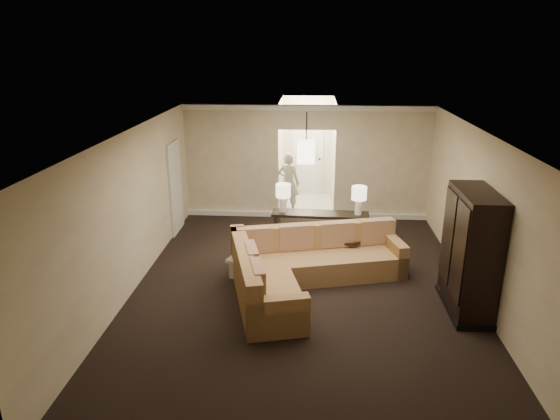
# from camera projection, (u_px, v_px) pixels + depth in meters

# --- Properties ---
(ground) EXTENTS (8.00, 8.00, 0.00)m
(ground) POSITION_uv_depth(u_px,v_px,m) (302.00, 291.00, 8.90)
(ground) COLOR black
(ground) RESTS_ON ground
(wall_back) EXTENTS (6.00, 0.04, 2.80)m
(wall_back) POSITION_uv_depth(u_px,v_px,m) (307.00, 162.00, 12.23)
(wall_back) COLOR beige
(wall_back) RESTS_ON ground
(wall_front) EXTENTS (6.00, 0.04, 2.80)m
(wall_front) POSITION_uv_depth(u_px,v_px,m) (294.00, 360.00, 4.67)
(wall_front) COLOR beige
(wall_front) RESTS_ON ground
(wall_left) EXTENTS (0.04, 8.00, 2.80)m
(wall_left) POSITION_uv_depth(u_px,v_px,m) (130.00, 213.00, 8.63)
(wall_left) COLOR beige
(wall_left) RESTS_ON ground
(wall_right) EXTENTS (0.04, 8.00, 2.80)m
(wall_right) POSITION_uv_depth(u_px,v_px,m) (484.00, 221.00, 8.26)
(wall_right) COLOR beige
(wall_right) RESTS_ON ground
(ceiling) EXTENTS (6.00, 8.00, 0.02)m
(ceiling) POSITION_uv_depth(u_px,v_px,m) (304.00, 135.00, 8.00)
(ceiling) COLOR white
(ceiling) RESTS_ON wall_back
(crown_molding) EXTENTS (6.00, 0.10, 0.12)m
(crown_molding) POSITION_uv_depth(u_px,v_px,m) (307.00, 108.00, 11.75)
(crown_molding) COLOR white
(crown_molding) RESTS_ON wall_back
(baseboard) EXTENTS (6.00, 0.10, 0.12)m
(baseboard) POSITION_uv_depth(u_px,v_px,m) (306.00, 215.00, 12.61)
(baseboard) COLOR white
(baseboard) RESTS_ON ground
(side_door) EXTENTS (0.05, 0.90, 2.10)m
(side_door) POSITION_uv_depth(u_px,v_px,m) (176.00, 188.00, 11.39)
(side_door) COLOR white
(side_door) RESTS_ON ground
(foyer) EXTENTS (1.44, 2.02, 2.80)m
(foyer) POSITION_uv_depth(u_px,v_px,m) (307.00, 155.00, 13.53)
(foyer) COLOR beige
(foyer) RESTS_ON ground
(sectional_sofa) EXTENTS (3.35, 3.15, 0.95)m
(sectional_sofa) POSITION_uv_depth(u_px,v_px,m) (303.00, 267.00, 8.94)
(sectional_sofa) COLOR brown
(sectional_sofa) RESTS_ON ground
(coffee_table) EXTENTS (1.24, 1.24, 0.41)m
(coffee_table) POSITION_uv_depth(u_px,v_px,m) (260.00, 264.00, 9.51)
(coffee_table) COLOR beige
(coffee_table) RESTS_ON ground
(console_table) EXTENTS (2.06, 0.57, 0.79)m
(console_table) POSITION_uv_depth(u_px,v_px,m) (320.00, 227.00, 10.62)
(console_table) COLOR black
(console_table) RESTS_ON ground
(armoire) EXTENTS (0.61, 1.42, 2.04)m
(armoire) POSITION_uv_depth(u_px,v_px,m) (470.00, 255.00, 7.99)
(armoire) COLOR black
(armoire) RESTS_ON ground
(drink_table) EXTENTS (0.44, 0.44, 0.54)m
(drink_table) POSITION_uv_depth(u_px,v_px,m) (350.00, 247.00, 9.78)
(drink_table) COLOR black
(drink_table) RESTS_ON ground
(table_lamp_left) EXTENTS (0.32, 0.32, 0.60)m
(table_lamp_left) POSITION_uv_depth(u_px,v_px,m) (283.00, 193.00, 10.47)
(table_lamp_left) COLOR white
(table_lamp_left) RESTS_ON console_table
(table_lamp_right) EXTENTS (0.32, 0.32, 0.60)m
(table_lamp_right) POSITION_uv_depth(u_px,v_px,m) (359.00, 196.00, 10.30)
(table_lamp_right) COLOR white
(table_lamp_right) RESTS_ON console_table
(pendant_light) EXTENTS (0.38, 0.38, 1.09)m
(pendant_light) POSITION_uv_depth(u_px,v_px,m) (306.00, 151.00, 10.82)
(pendant_light) COLOR black
(pendant_light) RESTS_ON ceiling
(person) EXTENTS (0.74, 0.63, 1.75)m
(person) POSITION_uv_depth(u_px,v_px,m) (289.00, 180.00, 12.71)
(person) COLOR #E9E3C5
(person) RESTS_ON ground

